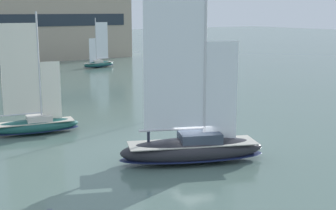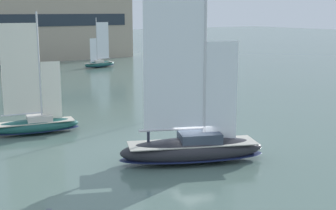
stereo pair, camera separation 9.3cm
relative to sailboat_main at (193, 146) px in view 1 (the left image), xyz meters
The scene contains 6 objects.
ground_plane 1.09m from the sailboat_main, 159.38° to the left, with size 400.00×400.00×0.00m, color slate.
waterfront_building 76.02m from the sailboat_main, 80.01° to the left, with size 42.02×16.55×15.78m.
sailboat_main is the anchor object (origin of this frame).
sailboat_moored_near_marina 56.21m from the sailboat_main, 70.68° to the left, with size 6.71×2.97×8.94m.
sailboat_moored_mid_channel 15.00m from the sailboat_main, 115.59° to the left, with size 7.65×3.42×10.17m.
sailboat_moored_far_slip 17.77m from the sailboat_main, 50.84° to the left, with size 6.00×3.37×7.97m.
Camera 1 is at (-18.69, -24.59, 10.27)m, focal length 50.00 mm.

